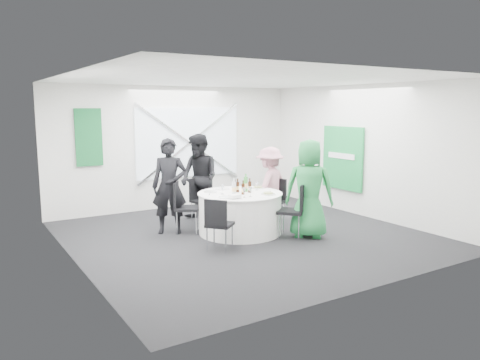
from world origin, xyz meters
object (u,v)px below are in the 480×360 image
chair_back_left (183,203)px  chair_front_right (296,206)px  chair_back (200,197)px  person_man_back (199,178)px  person_woman_pink (270,185)px  chair_front_left (218,221)px  clear_water_bottle (234,188)px  chair_back_right (275,197)px  person_man_back_left (170,186)px  green_water_bottle (246,184)px  person_woman_green (309,189)px  banquet_table (240,213)px

chair_back_left → chair_front_right: 2.10m
chair_back → person_man_back: 0.38m
chair_back_left → person_woman_pink: size_ratio=0.62×
chair_front_right → chair_front_left: bearing=-41.5°
clear_water_bottle → chair_back_right: bearing=18.7°
person_man_back_left → chair_front_left: bearing=-49.9°
chair_back_right → clear_water_bottle: 1.34m
chair_front_right → green_water_bottle: green_water_bottle is taller
green_water_bottle → person_woman_green: bearing=-52.1°
person_man_back_left → person_woman_green: (2.00, -1.57, 0.00)m
person_woman_pink → clear_water_bottle: size_ratio=5.36×
chair_front_right → clear_water_bottle: size_ratio=3.42×
chair_back → person_man_back: size_ratio=0.49×
chair_back_left → chair_back_right: bearing=-63.2°
chair_back → chair_back_right: size_ratio=1.00×
person_man_back → person_woman_pink: person_man_back is taller
person_man_back → green_water_bottle: 1.20m
chair_front_left → person_woman_pink: size_ratio=0.57×
chair_back → green_water_bottle: size_ratio=2.66×
banquet_table → clear_water_bottle: bearing=-160.1°
chair_front_left → person_man_back_left: 1.52m
person_man_back_left → clear_water_bottle: 1.20m
chair_front_left → chair_front_right: bearing=-131.9°
chair_back_right → person_woman_pink: size_ratio=0.58×
chair_back_left → person_man_back: person_man_back is taller
person_woman_pink → clear_water_bottle: person_woman_pink is taller
chair_back → person_woman_green: person_woman_green is taller
banquet_table → chair_front_right: bearing=-49.9°
chair_front_left → person_man_back: person_man_back is taller
chair_back_left → clear_water_bottle: bearing=-98.3°
chair_back → person_woman_pink: (1.16, -0.81, 0.25)m
person_woman_green → person_man_back: bearing=-17.2°
banquet_table → person_woman_pink: person_woman_pink is taller
chair_front_right → chair_back: bearing=-106.1°
chair_back_left → clear_water_bottle: 1.02m
banquet_table → person_man_back: person_man_back is taller
chair_front_right → person_woman_pink: person_woman_pink is taller
chair_front_left → green_water_bottle: 1.40m
chair_back_right → person_man_back_left: 2.22m
banquet_table → clear_water_bottle: clear_water_bottle is taller
chair_back_right → person_woman_green: person_woman_green is taller
chair_back_right → clear_water_bottle: bearing=-89.8°
chair_front_left → person_man_back: size_ratio=0.49×
chair_back_left → person_man_back_left: size_ratio=0.54×
person_woman_pink → green_water_bottle: bearing=0.1°
person_man_back → green_water_bottle: bearing=8.4°
chair_front_left → person_woman_green: person_woman_green is taller
person_man_back_left → banquet_table: bearing=0.0°
person_man_back_left → green_water_bottle: bearing=5.9°
chair_front_left → person_woman_pink: person_woman_pink is taller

